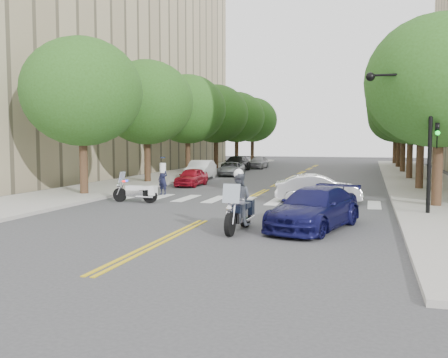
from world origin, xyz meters
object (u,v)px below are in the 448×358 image
at_px(convertible, 318,189).
at_px(sedan_blue, 314,208).
at_px(officer_standing, 163,179).
at_px(motorcycle_parked, 139,192).
at_px(motorcycle_police, 239,203).

distance_m(convertible, sedan_blue, 7.24).
height_order(officer_standing, sedan_blue, officer_standing).
bearing_deg(convertible, sedan_blue, 177.26).
bearing_deg(motorcycle_parked, officer_standing, 4.20).
bearing_deg(officer_standing, motorcycle_parked, -65.53).
height_order(motorcycle_parked, sedan_blue, motorcycle_parked).
distance_m(motorcycle_police, motorcycle_parked, 8.75).
xyz_separation_m(officer_standing, convertible, (8.55, -1.04, -0.17)).
height_order(motorcycle_parked, convertible, motorcycle_parked).
bearing_deg(motorcycle_police, sedan_blue, -154.07).
relative_size(officer_standing, convertible, 0.41).
relative_size(motorcycle_police, sedan_blue, 0.53).
bearing_deg(convertible, motorcycle_police, 160.40).
xyz_separation_m(motorcycle_police, convertible, (1.79, 8.28, -0.25)).
distance_m(motorcycle_parked, convertible, 8.67).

